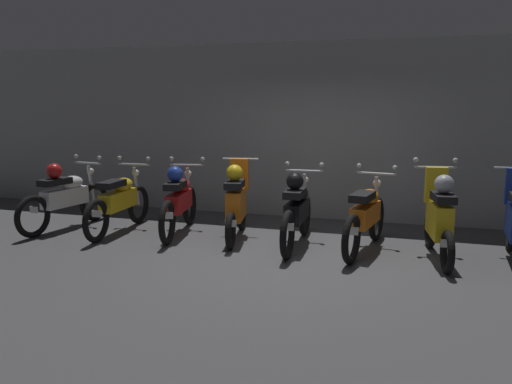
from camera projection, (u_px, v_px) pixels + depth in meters
The scene contains 9 objects.
ground_plane at pixel (285, 260), 6.94m from camera, with size 80.00×80.00×0.00m, color #424244.
back_wall at pixel (323, 131), 9.26m from camera, with size 16.00×0.30×3.05m, color gray.
motorbike_slot_0 at pixel (65, 196), 8.55m from camera, with size 0.59×1.94×1.15m.
motorbike_slot_1 at pixel (119, 201), 8.33m from camera, with size 0.59×1.95×1.15m.
motorbike_slot_2 at pixel (179, 200), 8.21m from camera, with size 0.60×1.94×1.15m.
motorbike_slot_3 at pixel (237, 202), 7.91m from camera, with size 0.57×1.67×1.18m.
motorbike_slot_4 at pixel (297, 210), 7.51m from camera, with size 0.59×1.95×1.15m.
motorbike_slot_5 at pixel (366, 216), 7.27m from camera, with size 0.58×1.94×1.15m.
motorbike_slot_6 at pixel (439, 217), 6.87m from camera, with size 0.58×1.67×1.29m.
Camera 1 is at (1.59, -6.50, 2.05)m, focal length 37.21 mm.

